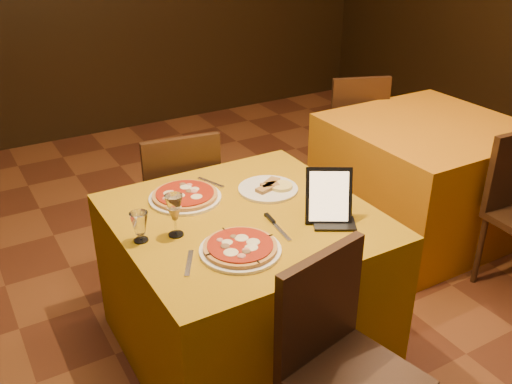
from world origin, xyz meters
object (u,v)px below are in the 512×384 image
wine_glass (175,215)px  main_table (245,284)px  side_table (424,178)px  tablet (329,195)px  chair_main_far (176,200)px  chair_main_near (356,382)px  water_glass (140,227)px  pizza_far (185,196)px  pizza_near (240,248)px  chair_side_far (349,130)px

wine_glass → main_table: bearing=1.4°
side_table → tablet: bearing=-153.4°
chair_main_far → wine_glass: 0.97m
side_table → chair_main_near: bearing=-142.1°
wine_glass → water_glass: wine_glass is taller
pizza_far → tablet: tablet is taller
pizza_near → tablet: tablet is taller
water_glass → tablet: size_ratio=0.53×
side_table → pizza_far: bearing=-174.8°
chair_main_far → pizza_far: 0.65m
pizza_near → wine_glass: (-0.17, 0.25, 0.08)m
side_table → chair_main_far: size_ratio=1.21×
wine_glass → water_glass: (-0.14, 0.03, -0.03)m
pizza_near → chair_main_far: bearing=81.5°
main_table → side_table: (1.60, 0.43, 0.00)m
water_glass → tablet: 0.81m
pizza_near → wine_glass: bearing=124.4°
side_table → wine_glass: bearing=-167.2°
pizza_far → tablet: (0.46, -0.49, 0.10)m
chair_side_far → side_table: bearing=110.9°
chair_main_far → water_glass: bearing=66.8°
chair_main_far → main_table: bearing=97.7°
main_table → wine_glass: size_ratio=5.79×
chair_main_near → pizza_near: 0.66m
main_table → wine_glass: wine_glass is taller
side_table → chair_side_far: (0.00, 0.79, 0.08)m
chair_main_near → chair_main_far: bearing=77.9°
side_table → wine_glass: wine_glass is taller
pizza_far → wine_glass: (-0.17, -0.28, 0.08)m
main_table → side_table: size_ratio=1.00×
main_table → wine_glass: (-0.33, -0.01, 0.47)m
chair_main_near → tablet: bearing=51.5°
side_table → chair_main_far: chair_main_far is taller
chair_main_far → pizza_far: bearing=80.8°
chair_main_near → pizza_far: 1.14m
wine_glass → tablet: tablet is taller
chair_side_far → pizza_far: bearing=49.2°
side_table → wine_glass: size_ratio=5.79×
chair_main_near → pizza_far: size_ratio=2.68×
main_table → pizza_near: bearing=-122.1°
side_table → pizza_far: size_ratio=3.24×
chair_main_far → chair_side_far: bearing=-158.0°
water_glass → chair_main_far: bearing=59.1°
main_table → water_glass: (-0.47, 0.02, 0.44)m
tablet → chair_side_far: bearing=78.8°
main_table → chair_main_far: size_ratio=1.21×
chair_main_near → water_glass: (-0.47, 0.84, 0.36)m
chair_side_far → wine_glass: wine_glass is taller
water_glass → pizza_near: bearing=-41.8°
chair_main_near → water_glass: size_ratio=7.00×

